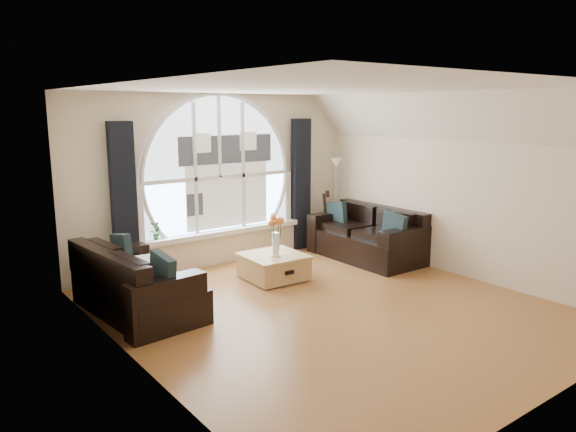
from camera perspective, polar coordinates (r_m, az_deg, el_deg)
The scene contains 21 objects.
ground at distance 6.94m, azimuth 4.56°, elevation -9.69°, with size 5.00×5.50×0.01m, color brown.
ceiling at distance 6.50m, azimuth 4.94°, elevation 13.17°, with size 5.00×5.50×0.01m, color silver.
wall_back at distance 8.80m, azimuth -7.32°, elevation 3.77°, with size 5.00×0.01×2.70m, color beige.
wall_front at distance 4.94m, azimuth 26.57°, elevation -3.10°, with size 5.00×0.01×2.70m, color beige.
wall_left at distance 5.28m, azimuth -15.91°, elevation -1.48°, with size 0.01×5.50×2.70m, color beige.
wall_right at distance 8.45m, azimuth 17.49°, elevation 3.04°, with size 0.01×5.50×2.70m, color beige.
attic_slope at distance 8.13m, azimuth 16.66°, elevation 9.87°, with size 0.92×5.50×0.72m, color silver.
arched_window at distance 8.75m, azimuth -7.26°, elevation 5.54°, with size 2.60×0.06×2.15m, color silver.
window_sill at distance 8.86m, azimuth -6.86°, elevation -1.68°, with size 2.90×0.22×0.08m, color white.
window_frame at distance 8.72m, azimuth -7.16°, elevation 5.53°, with size 2.76×0.08×2.15m, color white.
neighbor_house at distance 8.82m, azimuth -6.35°, elevation 4.79°, with size 1.70×0.02×1.50m, color silver.
curtain_left at distance 8.05m, azimuth -16.76°, elevation 1.26°, with size 0.35×0.12×2.30m, color black.
curtain_right at distance 9.62m, azimuth 1.36°, elevation 3.28°, with size 0.35×0.12×2.30m, color black.
sofa_left at distance 6.95m, azimuth -15.41°, elevation -6.56°, with size 0.93×1.86×0.83m, color black.
sofa_right at distance 9.16m, azimuth 8.12°, elevation -2.00°, with size 0.96×1.92×0.85m, color black.
coffee_chest at distance 8.03m, azimuth -1.51°, elevation -5.19°, with size 0.84×0.84×0.41m, color #A57D45.
throw_blanket at distance 7.22m, azimuth -14.82°, elevation -5.04°, with size 0.55×0.55×0.10m, color silver.
vase_flowers at distance 7.81m, azimuth -1.30°, elevation -1.45°, with size 0.24×0.24×0.70m, color white.
floor_lamp at distance 9.90m, azimuth 4.98°, elevation 1.42°, with size 0.24×0.24×1.60m, color #B2B2B2.
guitar at distance 9.76m, azimuth 3.68°, elevation -0.32°, with size 0.36×0.24×1.06m, color brown.
potted_plant at distance 8.32m, azimuth -13.68°, elevation -1.44°, with size 0.16×0.11×0.30m, color #1E6023.
Camera 1 is at (-4.34, -4.82, 2.46)m, focal length 34.04 mm.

